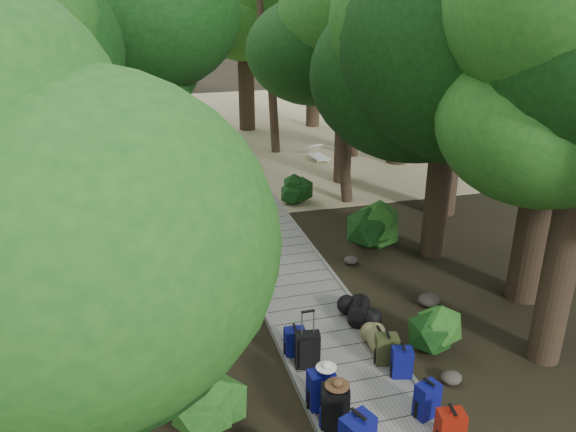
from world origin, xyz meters
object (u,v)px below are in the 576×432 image
object	(u,v)px
suitcase_on_boardwalk	(307,350)
lone_suitcase_on_sand	(247,174)
backpack_right_c	(402,361)
backpack_left_d	(295,340)
backpack_right_b	(427,398)
duffel_right_black	(359,311)
backpack_left_b	(335,405)
kayak	(154,165)
backpack_left_c	(321,388)
duffel_right_khaki	(379,341)
sun_lounger	(319,154)
backpack_right_d	(387,348)
backpack_right_a	(450,428)

from	to	relation	value
suitcase_on_boardwalk	lone_suitcase_on_sand	world-z (taller)	suitcase_on_boardwalk
backpack_right_c	backpack_left_d	bearing A→B (deg)	160.83
backpack_right_b	suitcase_on_boardwalk	bearing A→B (deg)	113.98
backpack_left_d	duffel_right_black	xyz separation A→B (m)	(1.54, 0.71, -0.07)
backpack_left_b	backpack_left_d	world-z (taller)	backpack_left_b
backpack_right_c	kayak	bearing A→B (deg)	119.45
lone_suitcase_on_sand	kayak	bearing A→B (deg)	140.35
backpack_left_b	suitcase_on_boardwalk	xyz separation A→B (m)	(0.05, 1.50, -0.06)
backpack_right_c	duffel_right_black	world-z (taller)	backpack_right_c
backpack_left_d	backpack_right_b	distance (m)	2.56
backpack_left_c	duffel_right_khaki	bearing A→B (deg)	34.04
backpack_left_b	duffel_right_khaki	distance (m)	2.14
suitcase_on_boardwalk	backpack_right_c	bearing A→B (deg)	-14.93
backpack_right_c	sun_lounger	bearing A→B (deg)	92.87
backpack_left_b	duffel_right_black	world-z (taller)	backpack_left_b
backpack_right_d	lone_suitcase_on_sand	bearing A→B (deg)	105.00
backpack_right_b	kayak	distance (m)	15.01
backpack_right_b	backpack_right_d	world-z (taller)	backpack_right_b
backpack_right_c	lone_suitcase_on_sand	bearing A→B (deg)	107.26
backpack_left_b	backpack_right_d	bearing A→B (deg)	58.09
backpack_left_b	backpack_right_c	size ratio (longest dim) A/B	1.32
backpack_right_b	backpack_right_d	size ratio (longest dim) A/B	1.08
backpack_right_a	sun_lounger	bearing A→B (deg)	87.66
duffel_right_khaki	sun_lounger	xyz separation A→B (m)	(3.04, 12.34, -0.04)
backpack_left_c	kayak	size ratio (longest dim) A/B	0.22
backpack_left_c	backpack_left_d	size ratio (longest dim) A/B	1.31
backpack_right_a	backpack_right_b	distance (m)	0.67
backpack_right_b	lone_suitcase_on_sand	bearing A→B (deg)	75.49
duffel_right_black	kayak	size ratio (longest dim) A/B	0.20
backpack_left_d	suitcase_on_boardwalk	size ratio (longest dim) A/B	0.85
backpack_left_d	sun_lounger	xyz separation A→B (m)	(4.54, 12.00, -0.11)
suitcase_on_boardwalk	sun_lounger	xyz separation A→B (m)	(4.43, 12.40, -0.16)
backpack_left_c	backpack_right_c	distance (m)	1.62
backpack_right_a	backpack_right_c	size ratio (longest dim) A/B	1.16
lone_suitcase_on_sand	kayak	size ratio (longest dim) A/B	0.18
backpack_right_b	suitcase_on_boardwalk	distance (m)	2.18
kayak	backpack_right_c	bearing A→B (deg)	-72.75
backpack_right_d	backpack_left_b	bearing A→B (deg)	-125.36
duffel_right_khaki	backpack_left_d	bearing A→B (deg)	174.15
backpack_left_b	sun_lounger	bearing A→B (deg)	89.40
sun_lounger	backpack_right_c	bearing A→B (deg)	-110.42
backpack_right_d	duffel_right_black	distance (m)	1.40
backpack_right_d	sun_lounger	bearing A→B (deg)	90.24
backpack_right_c	suitcase_on_boardwalk	size ratio (longest dim) A/B	0.89
sun_lounger	kayak	bearing A→B (deg)	167.27
backpack_left_d	kayak	world-z (taller)	backpack_left_d
backpack_right_a	lone_suitcase_on_sand	distance (m)	12.85
suitcase_on_boardwalk	duffel_right_khaki	bearing A→B (deg)	13.00
backpack_left_d	lone_suitcase_on_sand	xyz separation A→B (m)	(1.26, 10.10, -0.07)
backpack_left_b	backpack_right_b	bearing A→B (deg)	10.35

